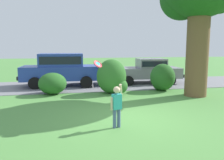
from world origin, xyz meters
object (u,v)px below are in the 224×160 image
(parked_suv, at_px, (62,68))
(child_thrower, at_px, (117,103))
(frisbee, at_px, (98,64))
(parked_sedan, at_px, (147,70))

(parked_suv, distance_m, child_thrower, 7.75)
(frisbee, bearing_deg, child_thrower, -51.60)
(parked_sedan, xyz_separation_m, frisbee, (-4.14, -7.08, 0.96))
(parked_suv, height_order, child_thrower, parked_suv)
(parked_sedan, height_order, frisbee, frisbee)
(child_thrower, bearing_deg, parked_suv, 102.45)
(parked_suv, xyz_separation_m, child_thrower, (1.67, -7.56, -0.36))
(parked_sedan, bearing_deg, parked_suv, -179.00)
(child_thrower, distance_m, frisbee, 1.32)
(parked_suv, bearing_deg, child_thrower, -77.55)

